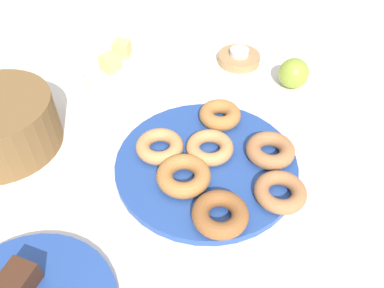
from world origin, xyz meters
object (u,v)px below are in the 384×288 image
Objects in this scene: donut_1 at (280,192)px; apple at (294,73)px; tealight at (239,52)px; brownie_far at (19,279)px; donut_6 at (210,147)px; donut_plate at (206,164)px; donut_4 at (220,214)px; donut_5 at (220,115)px; candle_holder at (239,59)px; donut_3 at (270,150)px; donut_2 at (184,176)px; melon_chunk_left at (110,63)px; donut_0 at (160,146)px; fruit_bowl at (120,70)px; melon_chunk_right at (122,49)px.

apple is at bearing 15.53° from donut_1.
donut_1 is at bearing -146.47° from tealight.
donut_6 is at bearing -16.57° from brownie_far.
donut_4 is at bearing -142.24° from donut_plate.
donut_5 is 0.25m from candle_holder.
donut_6 is (-0.05, 0.10, -0.00)m from donut_3.
donut_2 is 0.91× the size of candle_holder.
donut_3 is (0.07, -0.10, 0.02)m from donut_plate.
melon_chunk_left is (0.19, 0.30, 0.03)m from donut_2.
tealight is at bearing -44.48° from melon_chunk_left.
donut_4 is at bearing -116.04° from donut_0.
donut_3 is 2.49× the size of melon_chunk_left.
melon_chunk_left is at bearing 82.15° from donut_3.
donut_6 is 0.34m from fruit_bowl.
donut_5 is at bearing 26.65° from donut_4.
melon_chunk_right is at bearing 109.14° from apple.
donut_1 is 0.51m from melon_chunk_right.
donut_2 is 1.38× the size of apple.
apple is (0.25, 0.04, 0.01)m from donut_3.
donut_5 reaches higher than donut_plate.
donut_3 is 0.99× the size of donut_4.
candle_holder is at bearing 34.16° from donut_3.
donut_1 is at bearing -38.38° from brownie_far.
donut_plate is at bearing -11.40° from donut_2.
donut_2 is 2.10× the size of brownie_far.
donut_1 is 0.48m from melon_chunk_left.
donut_3 is at bearing -64.79° from donut_6.
donut_2 is 0.54× the size of fruit_bowl.
donut_5 reaches higher than donut_3.
brownie_far is (-0.23, 0.19, 0.00)m from donut_4.
donut_1 reaches higher than donut_plate.
melon_chunk_left is 0.06m from melon_chunk_right.
melon_chunk_left is at bearing 67.91° from donut_plate.
donut_2 is 0.17m from donut_3.
tealight is (0.35, 0.09, 0.02)m from donut_plate.
melon_chunk_left is at bearing 180.00° from fruit_bowl.
candle_holder is at bearing 78.44° from apple.
apple is (-0.03, -0.15, 0.01)m from tealight.
donut_5 is at bearing -104.06° from melon_chunk_right.
donut_0 is 0.51× the size of fruit_bowl.
brownie_far is at bearing 175.58° from donut_0.
donut_6 is (0.12, 0.08, -0.00)m from donut_4.
donut_0 is at bearing -128.19° from fruit_bowl.
donut_5 is at bearing 70.96° from donut_3.
donut_5 is at bearing -23.49° from donut_0.
apple reaches higher than candle_holder.
donut_4 is 0.52× the size of fruit_bowl.
apple is at bearing 9.62° from donut_3.
brownie_far reaches higher than candle_holder.
donut_5 is at bearing -164.64° from candle_holder.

